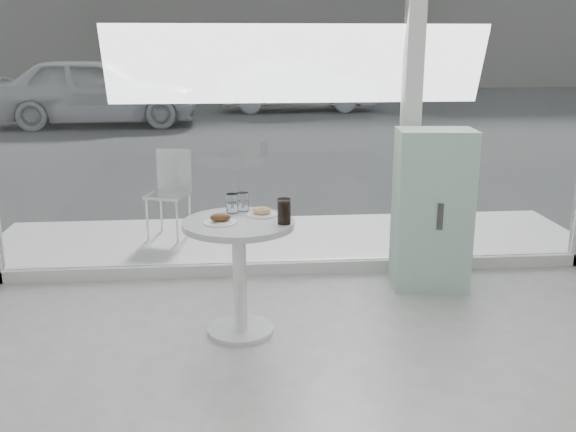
{
  "coord_description": "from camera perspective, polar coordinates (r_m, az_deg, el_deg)",
  "views": [
    {
      "loc": [
        -0.53,
        -2.04,
        1.88
      ],
      "look_at": [
        -0.2,
        1.7,
        0.85
      ],
      "focal_mm": 40.0,
      "sensor_mm": 36.0,
      "label": 1
    }
  ],
  "objects": [
    {
      "name": "street",
      "position": [
        18.14,
        -3.42,
        9.37
      ],
      "size": [
        40.0,
        24.0,
        0.0
      ],
      "primitive_type": "cube",
      "color": "#3C3C3C",
      "rests_on": "ground"
    },
    {
      "name": "car_white",
      "position": [
        15.34,
        -16.74,
        10.59
      ],
      "size": [
        4.64,
        2.02,
        1.56
      ],
      "primitive_type": "imported",
      "rotation": [
        0.0,
        0.0,
        1.61
      ],
      "color": "silver",
      "rests_on": "street"
    },
    {
      "name": "main_table",
      "position": [
        4.16,
        -4.37,
        -3.35
      ],
      "size": [
        0.72,
        0.72,
        0.77
      ],
      "color": "white",
      "rests_on": "ground"
    },
    {
      "name": "mint_cabinet",
      "position": [
        5.06,
        12.68,
        0.54
      ],
      "size": [
        0.61,
        0.44,
        1.24
      ],
      "rotation": [
        0.0,
        0.0,
        -0.1
      ],
      "color": "#8CB3A1",
      "rests_on": "ground"
    },
    {
      "name": "water_tumbler_b",
      "position": [
        4.31,
        -4.03,
        1.17
      ],
      "size": [
        0.08,
        0.08,
        0.13
      ],
      "color": "white",
      "rests_on": "main_table"
    },
    {
      "name": "cola_glass",
      "position": [
        4.0,
        -0.36,
        0.38
      ],
      "size": [
        0.08,
        0.08,
        0.16
      ],
      "color": "white",
      "rests_on": "main_table"
    },
    {
      "name": "storefront",
      "position": [
        5.08,
        1.83,
        13.43
      ],
      "size": [
        5.0,
        0.14,
        3.0
      ],
      "color": "silver",
      "rests_on": "ground"
    },
    {
      "name": "plate_fritter",
      "position": [
        4.04,
        -6.0,
        -0.3
      ],
      "size": [
        0.21,
        0.21,
        0.07
      ],
      "color": "white",
      "rests_on": "main_table"
    },
    {
      "name": "car_silver",
      "position": [
        17.81,
        0.71,
        11.57
      ],
      "size": [
        4.34,
        1.63,
        1.42
      ],
      "primitive_type": "imported",
      "rotation": [
        0.0,
        0.0,
        1.6
      ],
      "color": "#A1A5A9",
      "rests_on": "street"
    },
    {
      "name": "patio_chair",
      "position": [
        6.25,
        -10.41,
        2.52
      ],
      "size": [
        0.46,
        0.46,
        0.83
      ],
      "rotation": [
        0.0,
        0.0,
        -0.34
      ],
      "color": "white",
      "rests_on": "patio_deck"
    },
    {
      "name": "room_shell",
      "position": [
        1.57,
        15.36,
        15.76
      ],
      "size": [
        6.0,
        6.0,
        6.0
      ],
      "color": "white",
      "rests_on": "ground"
    },
    {
      "name": "patio_deck",
      "position": [
        6.15,
        0.12,
        -2.21
      ],
      "size": [
        5.6,
        1.6,
        0.05
      ],
      "primitive_type": "cube",
      "color": "silver",
      "rests_on": "ground"
    },
    {
      "name": "plate_donut",
      "position": [
        4.2,
        -2.33,
        0.3
      ],
      "size": [
        0.2,
        0.2,
        0.05
      ],
      "color": "white",
      "rests_on": "main_table"
    },
    {
      "name": "water_tumbler_a",
      "position": [
        4.27,
        -4.98,
        1.03
      ],
      "size": [
        0.08,
        0.08,
        0.13
      ],
      "color": "white",
      "rests_on": "main_table"
    }
  ]
}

